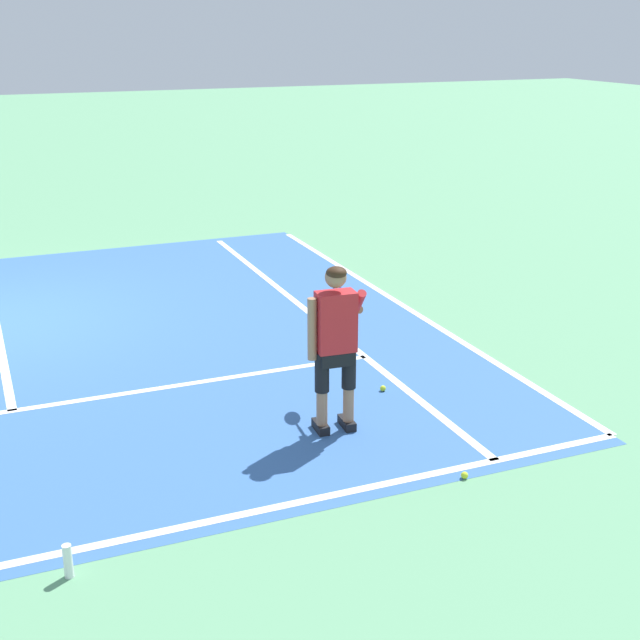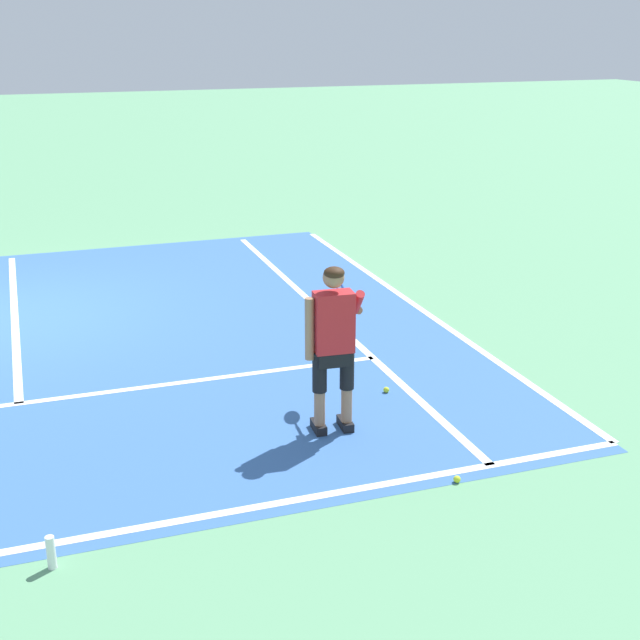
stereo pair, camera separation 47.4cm
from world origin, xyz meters
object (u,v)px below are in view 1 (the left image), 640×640
object	(u,v)px
tennis_ball_near_feet	(465,475)
tennis_ball_by_baseline	(383,388)
tennis_player	(335,337)
water_bottle	(68,561)

from	to	relation	value
tennis_ball_near_feet	tennis_ball_by_baseline	world-z (taller)	same
tennis_player	tennis_ball_by_baseline	bearing A→B (deg)	37.72
tennis_ball_by_baseline	tennis_player	bearing A→B (deg)	-142.28
tennis_player	tennis_ball_near_feet	xyz separation A→B (m)	(0.68, -1.37, -0.96)
tennis_ball_by_baseline	water_bottle	distance (m)	4.28
tennis_ball_by_baseline	water_bottle	xyz separation A→B (m)	(-3.67, -2.19, 0.10)
tennis_ball_near_feet	water_bottle	world-z (taller)	water_bottle
tennis_player	water_bottle	xyz separation A→B (m)	(-2.80, -1.52, -0.85)
tennis_ball_near_feet	water_bottle	size ratio (longest dim) A/B	0.24
tennis_ball_near_feet	tennis_ball_by_baseline	distance (m)	2.05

